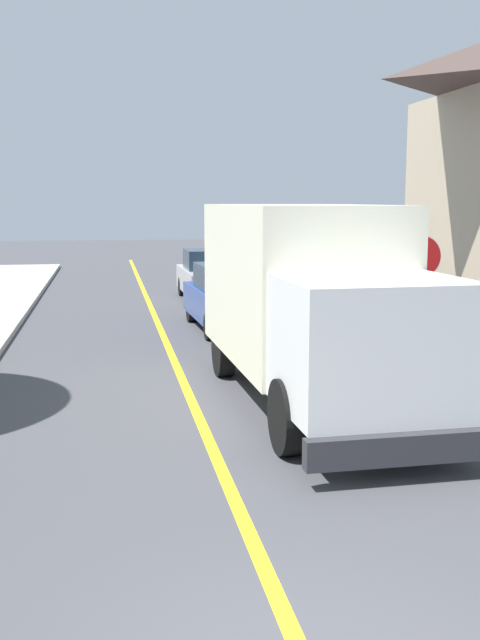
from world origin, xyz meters
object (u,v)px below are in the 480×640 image
at_px(box_truck, 309,294).
at_px(parked_car_near, 230,299).
at_px(parked_van_across, 340,289).
at_px(stop_sign, 420,278).
at_px(parked_car_mid, 210,276).

distance_m(box_truck, parked_car_near, 7.18).
xyz_separation_m(box_truck, parked_van_across, (3.29, 8.66, -0.97)).
relative_size(box_truck, parked_car_near, 1.62).
bearing_deg(parked_car_near, stop_sign, -65.92).
height_order(box_truck, stop_sign, box_truck).
relative_size(box_truck, stop_sign, 2.73).
relative_size(parked_car_near, stop_sign, 1.69).
bearing_deg(stop_sign, parked_car_mid, 101.34).
xyz_separation_m(box_truck, stop_sign, (2.47, 1.29, 0.09)).
relative_size(parked_car_near, parked_van_across, 1.00).
distance_m(parked_car_near, parked_car_mid, 5.78).
bearing_deg(parked_van_across, box_truck, -110.81).
distance_m(box_truck, parked_car_mid, 12.93).
distance_m(box_truck, parked_van_across, 9.31).
bearing_deg(parked_car_mid, parked_car_near, -92.75).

